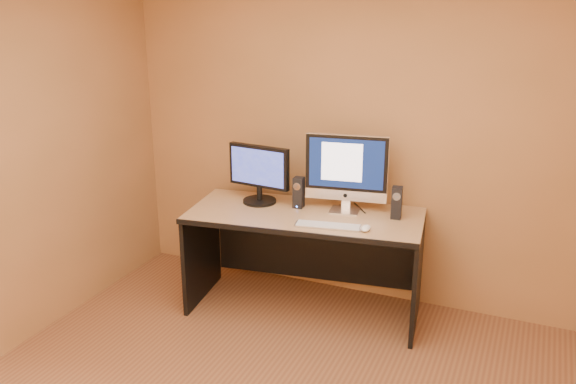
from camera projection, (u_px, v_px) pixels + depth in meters
name	position (u px, v px, depth m)	size (l,w,h in m)	color
walls	(256.00, 226.00, 2.86)	(4.00, 4.00, 2.60)	#A46F42
desk	(304.00, 262.00, 4.61)	(1.72, 0.75, 0.79)	tan
imac	(346.00, 173.00, 4.44)	(0.61, 0.23, 0.59)	silver
second_monitor	(259.00, 174.00, 4.65)	(0.52, 0.26, 0.45)	black
speaker_left	(299.00, 192.00, 4.58)	(0.07, 0.08, 0.24)	black
speaker_right	(397.00, 203.00, 4.36)	(0.07, 0.08, 0.24)	black
keyboard	(328.00, 226.00, 4.22)	(0.46, 0.12, 0.02)	#BCBDC1
mouse	(366.00, 228.00, 4.15)	(0.06, 0.11, 0.04)	white
cable_a	(360.00, 208.00, 4.59)	(0.01, 0.01, 0.24)	black
cable_b	(342.00, 204.00, 4.67)	(0.01, 0.01, 0.19)	black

